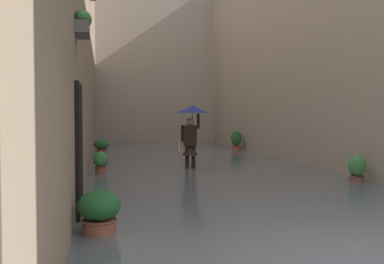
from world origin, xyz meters
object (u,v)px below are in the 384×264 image
object	(u,v)px
potted_plant_near_right	(101,164)
potted_plant_mid_left	(357,170)
potted_plant_far_right	(101,146)
person_wading	(191,126)
potted_plant_near_left	(236,142)
potted_plant_mid_right	(99,215)

from	to	relation	value
potted_plant_near_right	potted_plant_mid_left	bearing A→B (deg)	154.62
potted_plant_far_right	potted_plant_near_right	xyz separation A→B (m)	(-0.00, 6.55, 0.00)
person_wading	potted_plant_near_left	distance (m)	6.81
person_wading	potted_plant_far_right	size ratio (longest dim) A/B	2.90
potted_plant_near_left	potted_plant_near_right	size ratio (longest dim) A/B	1.38
person_wading	potted_plant_near_right	distance (m)	2.81
potted_plant_mid_left	potted_plant_far_right	xyz separation A→B (m)	(5.76, -9.29, -0.02)
potted_plant_mid_left	potted_plant_far_right	world-z (taller)	potted_plant_mid_left
potted_plant_near_left	potted_plant_far_right	bearing A→B (deg)	0.44
potted_plant_mid_left	potted_plant_near_right	size ratio (longest dim) A/B	1.11
potted_plant_mid_right	potted_plant_far_right	size ratio (longest dim) A/B	1.03
person_wading	potted_plant_near_left	size ratio (longest dim) A/B	2.02
potted_plant_mid_right	person_wading	bearing A→B (deg)	-110.84
potted_plant_mid_right	potted_plant_near_right	xyz separation A→B (m)	(0.02, -6.05, 0.02)
potted_plant_near_right	potted_plant_mid_right	bearing A→B (deg)	90.15
person_wading	potted_plant_mid_left	size ratio (longest dim) A/B	2.51
potted_plant_mid_left	potted_plant_near_right	bearing A→B (deg)	-25.38
potted_plant_near_left	potted_plant_mid_left	size ratio (longest dim) A/B	1.25
potted_plant_mid_right	potted_plant_far_right	distance (m)	12.60
potted_plant_far_right	potted_plant_near_right	world-z (taller)	potted_plant_near_right
potted_plant_near_left	potted_plant_near_right	bearing A→B (deg)	48.97
potted_plant_near_left	potted_plant_mid_left	xyz separation A→B (m)	(-0.02, 9.33, -0.10)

